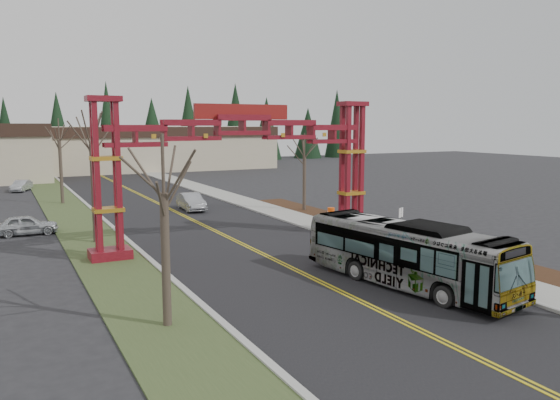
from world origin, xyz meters
TOP-DOWN VIEW (x-y plane):
  - ground at (0.00, 0.00)m, footprint 200.00×200.00m
  - road at (0.00, 25.00)m, footprint 12.00×110.00m
  - lane_line_left at (-0.12, 25.00)m, footprint 0.12×100.00m
  - lane_line_right at (0.12, 25.00)m, footprint 0.12×100.00m
  - curb_right at (6.15, 25.00)m, footprint 0.30×110.00m
  - sidewalk_right at (7.60, 25.00)m, footprint 2.60×110.00m
  - landscape_strip at (10.20, 10.00)m, footprint 2.60×50.00m
  - grass_median at (-8.00, 25.00)m, footprint 4.00×110.00m
  - curb_left at (-6.15, 25.00)m, footprint 0.30×110.00m
  - gateway_arch at (0.00, 18.00)m, footprint 18.20×1.60m
  - retail_building_east at (10.00, 79.95)m, footprint 38.00×20.30m
  - conifer_treeline at (0.25, 92.00)m, footprint 116.10×5.60m
  - transit_bus at (3.20, 6.59)m, footprint 4.37×11.17m
  - silver_sedan at (1.50, 32.72)m, footprint 1.74×4.56m
  - parked_car_near_a at (-11.75, 27.60)m, footprint 4.07×1.73m
  - parked_car_far_a at (-11.00, 54.43)m, footprint 2.55×3.98m
  - bare_tree_median_near at (-8.00, 6.68)m, footprint 3.21×3.21m
  - bare_tree_median_mid at (-8.00, 22.82)m, footprint 3.14×3.14m
  - bare_tree_median_far at (-8.00, 41.91)m, footprint 3.03×3.03m
  - bare_tree_right_far at (10.00, 27.83)m, footprint 2.94×2.94m
  - street_sign at (9.16, 14.19)m, footprint 0.47×0.24m
  - barrel_south at (8.92, 17.68)m, footprint 0.59×0.59m
  - barrel_mid at (9.09, 18.29)m, footprint 0.51×0.51m
  - barrel_north at (9.41, 22.67)m, footprint 0.56×0.56m

SIDE VIEW (x-z plane):
  - ground at x=0.00m, z-range 0.00..0.00m
  - road at x=0.00m, z-range 0.00..0.02m
  - lane_line_left at x=-0.12m, z-range 0.02..0.03m
  - lane_line_right at x=0.12m, z-range 0.02..0.03m
  - grass_median at x=-8.00m, z-range 0.00..0.08m
  - landscape_strip at x=10.20m, z-range 0.00..0.12m
  - curb_right at x=6.15m, z-range 0.00..0.15m
  - curb_left at x=-6.15m, z-range 0.00..0.15m
  - sidewalk_right at x=7.60m, z-range 0.01..0.15m
  - barrel_mid at x=9.09m, z-range 0.00..0.94m
  - barrel_north at x=9.41m, z-range 0.00..1.04m
  - barrel_south at x=8.92m, z-range 0.00..1.10m
  - parked_car_far_a at x=-11.00m, z-range 0.00..1.24m
  - parked_car_near_a at x=-11.75m, z-range 0.00..1.37m
  - silver_sedan at x=1.50m, z-range 0.00..1.48m
  - transit_bus at x=3.20m, z-range 0.00..3.03m
  - street_sign at x=9.16m, z-range 0.48..2.67m
  - retail_building_east at x=10.00m, z-range 0.01..7.01m
  - bare_tree_right_far at x=10.00m, z-range 1.38..8.06m
  - bare_tree_median_near at x=-8.00m, z-range 1.40..8.49m
  - bare_tree_median_far at x=-8.00m, z-range 1.93..9.89m
  - gateway_arch at x=0.00m, z-range 1.53..10.43m
  - bare_tree_median_mid at x=-8.00m, z-range 2.01..10.26m
  - conifer_treeline at x=0.25m, z-range -0.01..12.99m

